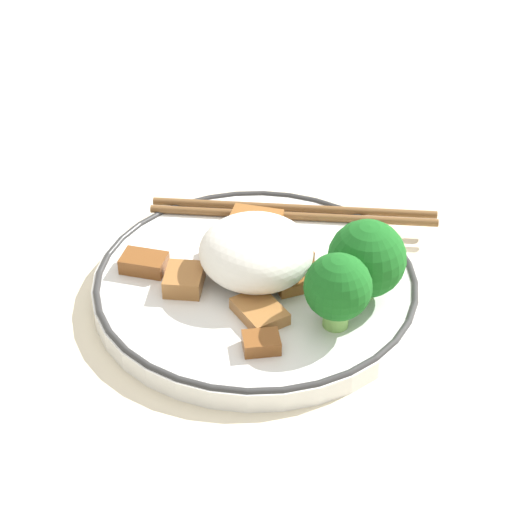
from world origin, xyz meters
TOP-DOWN VIEW (x-y plane):
  - ground_plane at (0.00, 0.00)m, footprint 3.00×3.00m
  - plate at (0.00, 0.00)m, footprint 0.24×0.24m
  - rice_mound at (-0.00, 0.00)m, footprint 0.08×0.08m
  - broccoli_back_left at (0.06, -0.04)m, footprint 0.05×0.05m
  - broccoli_back_center at (0.08, -0.00)m, footprint 0.05×0.05m
  - meat_near_front at (0.02, -0.07)m, footprint 0.03×0.03m
  - meat_near_left at (0.01, -0.04)m, footprint 0.05×0.05m
  - meat_near_right at (-0.02, 0.07)m, footprint 0.04×0.02m
  - meat_near_back at (0.03, -0.00)m, footprint 0.04×0.04m
  - meat_on_rice_edge at (-0.05, -0.02)m, footprint 0.03×0.03m
  - meat_mid_left at (-0.02, 0.02)m, footprint 0.04×0.03m
  - meat_mid_right at (0.02, 0.03)m, footprint 0.04×0.04m
  - meat_far_scatter at (-0.08, -0.01)m, footprint 0.03×0.02m
  - chopsticks at (0.01, 0.09)m, footprint 0.23×0.05m

SIDE VIEW (x-z plane):
  - ground_plane at x=0.00m, z-range 0.00..0.00m
  - plate at x=0.00m, z-range 0.00..0.02m
  - chopsticks at x=0.01m, z-range 0.02..0.02m
  - meat_near_back at x=0.03m, z-range 0.02..0.02m
  - meat_near_left at x=0.01m, z-range 0.02..0.02m
  - meat_near_front at x=0.02m, z-range 0.02..0.03m
  - meat_mid_left at x=-0.02m, z-range 0.02..0.03m
  - meat_far_scatter at x=-0.08m, z-range 0.02..0.03m
  - meat_near_right at x=-0.02m, z-range 0.02..0.03m
  - meat_mid_right at x=0.02m, z-range 0.02..0.03m
  - meat_on_rice_edge at x=-0.05m, z-range 0.02..0.03m
  - rice_mound at x=0.00m, z-range 0.02..0.06m
  - broccoli_back_center at x=0.08m, z-range 0.02..0.08m
  - broccoli_back_left at x=0.06m, z-range 0.02..0.07m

